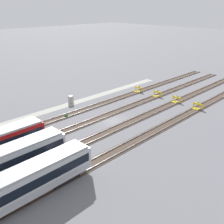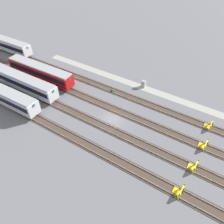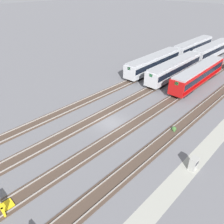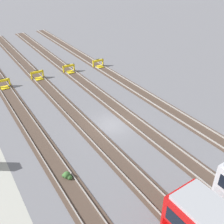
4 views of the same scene
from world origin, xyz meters
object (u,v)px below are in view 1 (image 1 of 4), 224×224
Objects in this scene: subway_car_front_row_right_inner at (16,187)px; weed_clump at (66,116)px; bumper_stop_far_inner_track at (197,107)px; bumper_stop_nearest_track at (138,90)px; bumper_stop_near_inner_track at (157,94)px; electrical_cabinet at (71,100)px; bumper_stop_middle_track at (176,100)px.

subway_car_front_row_right_inner is 19.64× the size of weed_clump.
bumper_stop_nearest_track is at bearing -91.12° from bumper_stop_far_inner_track.
weed_clump is (-16.98, -15.25, -1.80)m from subway_car_front_row_right_inner.
bumper_stop_near_inner_track is at bearing -164.92° from subway_car_front_row_right_inner.
bumper_stop_near_inner_track is at bearing 94.53° from bumper_stop_nearest_track.
bumper_stop_near_inner_track is 1.25× the size of electrical_cabinet.
subway_car_front_row_right_inner is 41.11m from bumper_stop_nearest_track.
electrical_cabinet is at bearing -137.09° from subway_car_front_row_right_inner.
electrical_cabinet is at bearing -17.17° from bumper_stop_nearest_track.
bumper_stop_near_inner_track is at bearing 167.18° from weed_clump.
bumper_stop_nearest_track is 1.00× the size of bumper_stop_far_inner_track.
bumper_stop_far_inner_track is (0.71, 10.31, 0.00)m from bumper_stop_near_inner_track.
bumper_stop_middle_track is 23.53m from weed_clump.
weed_clump is (21.07, 0.26, -0.27)m from bumper_stop_nearest_track.
bumper_stop_near_inner_track is 1.00× the size of bumper_stop_middle_track.
bumper_stop_far_inner_track is 25.74m from weed_clump.
bumper_stop_near_inner_track is 1.00× the size of bumper_stop_far_inner_track.
electrical_cabinet is at bearing -43.21° from bumper_stop_middle_track.
bumper_stop_middle_track is (-0.21, 10.30, 0.00)m from bumper_stop_nearest_track.
bumper_stop_nearest_track is 1.00× the size of bumper_stop_middle_track.
bumper_stop_far_inner_track is 1.25× the size of electrical_cabinet.
bumper_stop_nearest_track is 10.30m from bumper_stop_middle_track.
weed_clump is at bearing 46.01° from electrical_cabinet.
bumper_stop_far_inner_track is at bearing 127.61° from electrical_cabinet.
weed_clump is at bearing -36.21° from bumper_stop_far_inner_track.
bumper_stop_nearest_track is at bearing 162.83° from electrical_cabinet.
bumper_stop_far_inner_track is (0.51, 5.16, 0.00)m from bumper_stop_middle_track.
subway_car_front_row_right_inner is 38.63m from bumper_stop_middle_track.
subway_car_front_row_right_inner is at bearing 15.08° from bumper_stop_near_inner_track.
subway_car_front_row_right_inner is at bearing 0.07° from bumper_stop_far_inner_track.
electrical_cabinet reaches higher than bumper_stop_middle_track.
electrical_cabinet is (16.44, -10.10, 0.29)m from bumper_stop_near_inner_track.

